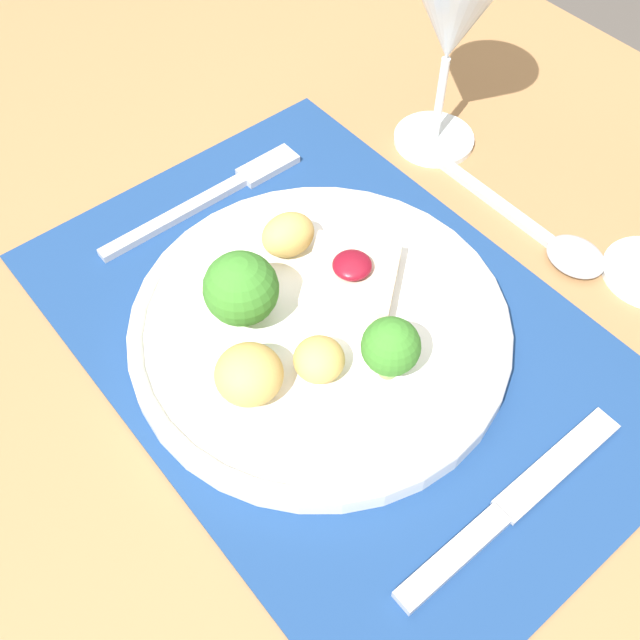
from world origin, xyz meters
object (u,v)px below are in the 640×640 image
Objects in this scene: fork at (217,193)px; dinner_plate at (316,323)px; knife at (498,517)px; wine_glass_far at (453,14)px; spoon at (556,243)px.

dinner_plate is at bearing -10.98° from fork.
fork is 1.00× the size of knife.
wine_glass_far is (-0.30, 0.24, 0.13)m from knife.
wine_glass_far reaches higher than fork.
fork is 0.37m from knife.
fork is at bearing -142.82° from spoon.
dinner_plate is 1.43× the size of fork.
knife is 1.09× the size of spoon.
spoon is (0.06, 0.22, -0.01)m from dinner_plate.
wine_glass_far is (0.07, 0.21, 0.13)m from fork.
knife is 0.26m from spoon.
knife is at bearing -60.26° from spoon.
knife reaches higher than fork.
wine_glass_far reaches higher than knife.
knife is 0.40m from wine_glass_far.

